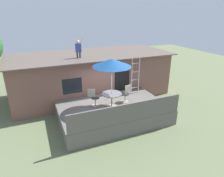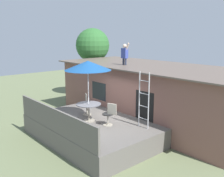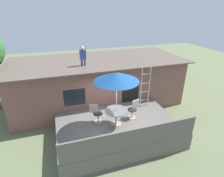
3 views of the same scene
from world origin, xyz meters
The scene contains 10 objects.
ground_plane centered at (0.00, 0.00, 0.00)m, with size 40.00×40.00×0.00m, color #66704C.
house centered at (0.00, 3.60, 1.44)m, with size 10.50×4.50×2.86m.
deck centered at (0.00, 0.00, 0.40)m, with size 5.58×3.92×0.80m, color #605B56.
deck_railing centered at (0.00, -1.91, 1.25)m, with size 5.48×0.08×0.90m, color #605B56.
patio_table centered at (-0.09, -0.23, 1.39)m, with size 1.04×1.04×0.74m.
patio_umbrella centered at (-0.09, -0.23, 3.15)m, with size 1.90×1.90×2.54m.
step_ladder centered at (1.92, 0.94, 1.90)m, with size 0.52×0.04×2.20m.
person_figure centered at (-0.99, 2.69, 3.47)m, with size 0.47×0.20×1.11m.
patio_chair_left centered at (-0.90, 0.25, 1.26)m, with size 0.58×0.44×0.92m.
patio_chair_right centered at (0.88, 0.06, 1.26)m, with size 0.61×0.44×0.92m.
Camera 3 is at (-2.37, -6.74, 5.76)m, focal length 28.70 mm.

